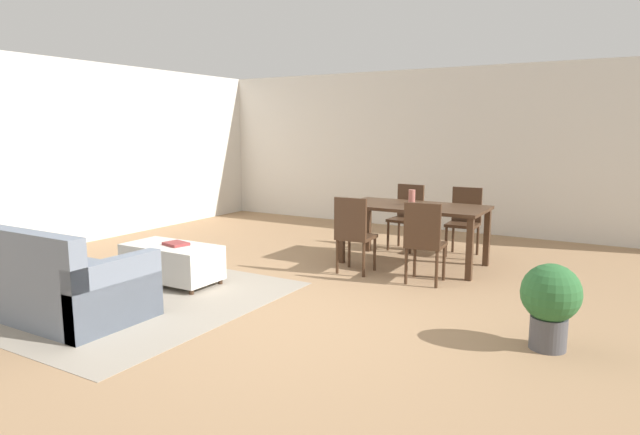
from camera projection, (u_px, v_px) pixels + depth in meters
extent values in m
plane|color=#9E7A56|center=(285.00, 315.00, 5.04)|extent=(10.80, 10.80, 0.00)
cube|color=silver|center=(452.00, 150.00, 9.08)|extent=(9.00, 0.12, 2.70)
cube|color=silver|center=(34.00, 155.00, 7.51)|extent=(0.12, 11.00, 2.70)
cube|color=gray|center=(118.00, 295.00, 5.63)|extent=(3.00, 2.80, 0.01)
cube|color=slate|center=(51.00, 289.00, 5.13)|extent=(1.97, 0.92, 0.42)
cube|color=slate|center=(7.00, 253.00, 4.74)|extent=(1.97, 0.16, 0.44)
cube|color=slate|center=(116.00, 294.00, 4.65)|extent=(0.14, 0.92, 0.62)
cube|color=gray|center=(3.00, 246.00, 5.21)|extent=(0.35, 0.13, 0.36)
cube|color=slate|center=(35.00, 252.00, 4.96)|extent=(0.36, 0.11, 0.36)
cube|color=gray|center=(69.00, 260.00, 4.70)|extent=(0.33, 0.12, 0.33)
cube|color=silver|center=(172.00, 261.00, 6.06)|extent=(1.09, 0.55, 0.37)
cylinder|color=#422B1C|center=(157.00, 270.00, 6.54)|extent=(0.05, 0.05, 0.06)
cylinder|color=#422B1C|center=(220.00, 281.00, 6.04)|extent=(0.05, 0.05, 0.06)
cylinder|color=#422B1C|center=(126.00, 279.00, 6.15)|extent=(0.05, 0.05, 0.06)
cylinder|color=#422B1C|center=(191.00, 292.00, 5.66)|extent=(0.05, 0.05, 0.06)
cylinder|color=olive|center=(3.00, 265.00, 5.84)|extent=(0.04, 0.04, 0.53)
cube|color=#422B1C|center=(414.00, 207.00, 6.83)|extent=(1.76, 0.91, 0.04)
cube|color=#422B1C|center=(368.00, 226.00, 7.64)|extent=(0.07, 0.07, 0.72)
cube|color=#422B1C|center=(487.00, 238.00, 6.81)|extent=(0.07, 0.07, 0.72)
cube|color=#422B1C|center=(342.00, 235.00, 6.97)|extent=(0.07, 0.07, 0.72)
cube|color=#422B1C|center=(470.00, 249.00, 6.14)|extent=(0.07, 0.07, 0.72)
cube|color=#422B1C|center=(356.00, 237.00, 6.50)|extent=(0.42, 0.42, 0.04)
cube|color=#422B1C|center=(350.00, 218.00, 6.30)|extent=(0.40, 0.06, 0.47)
cylinder|color=#422B1C|center=(349.00, 251.00, 6.76)|extent=(0.04, 0.04, 0.41)
cylinder|color=#422B1C|center=(375.00, 254.00, 6.60)|extent=(0.04, 0.04, 0.41)
cylinder|color=#422B1C|center=(337.00, 257.00, 6.46)|extent=(0.04, 0.04, 0.41)
cylinder|color=#422B1C|center=(364.00, 260.00, 6.31)|extent=(0.04, 0.04, 0.41)
cube|color=#422B1C|center=(426.00, 245.00, 6.06)|extent=(0.43, 0.43, 0.04)
cube|color=#422B1C|center=(422.00, 225.00, 5.86)|extent=(0.40, 0.07, 0.47)
cylinder|color=#422B1C|center=(415.00, 260.00, 6.32)|extent=(0.04, 0.04, 0.41)
cylinder|color=#422B1C|center=(444.00, 263.00, 6.17)|extent=(0.04, 0.04, 0.41)
cylinder|color=#422B1C|center=(406.00, 266.00, 6.02)|extent=(0.04, 0.04, 0.41)
cylinder|color=#422B1C|center=(437.00, 270.00, 5.87)|extent=(0.04, 0.04, 0.41)
cube|color=#422B1C|center=(405.00, 220.00, 7.71)|extent=(0.43, 0.43, 0.04)
cube|color=#422B1C|center=(411.00, 201.00, 7.82)|extent=(0.40, 0.07, 0.47)
cylinder|color=#422B1C|center=(410.00, 239.00, 7.51)|extent=(0.04, 0.04, 0.41)
cylinder|color=#422B1C|center=(388.00, 236.00, 7.70)|extent=(0.04, 0.04, 0.41)
cylinder|color=#422B1C|center=(420.00, 235.00, 7.79)|extent=(0.04, 0.04, 0.41)
cylinder|color=#422B1C|center=(399.00, 232.00, 7.98)|extent=(0.04, 0.04, 0.41)
cube|color=#422B1C|center=(463.00, 225.00, 7.33)|extent=(0.41, 0.41, 0.04)
cube|color=#422B1C|center=(467.00, 204.00, 7.44)|extent=(0.40, 0.05, 0.47)
cylinder|color=#422B1C|center=(472.00, 245.00, 7.13)|extent=(0.04, 0.04, 0.41)
cylinder|color=#422B1C|center=(446.00, 242.00, 7.30)|extent=(0.04, 0.04, 0.41)
cylinder|color=#422B1C|center=(478.00, 240.00, 7.43)|extent=(0.04, 0.04, 0.41)
cylinder|color=#422B1C|center=(453.00, 238.00, 7.59)|extent=(0.04, 0.04, 0.41)
cylinder|color=#B26659|center=(412.00, 197.00, 6.82)|extent=(0.08, 0.08, 0.19)
cube|color=maroon|center=(176.00, 244.00, 6.02)|extent=(0.30, 0.25, 0.03)
cylinder|color=#4C4C51|center=(548.00, 333.00, 4.25)|extent=(0.28, 0.28, 0.26)
sphere|color=#2D6633|center=(551.00, 293.00, 4.20)|extent=(0.46, 0.46, 0.46)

